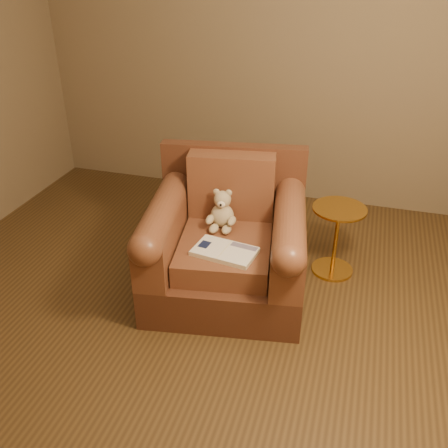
# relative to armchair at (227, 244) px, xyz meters

# --- Properties ---
(floor) EXTENTS (4.00, 4.00, 0.00)m
(floor) POSITION_rel_armchair_xyz_m (-0.13, -0.46, -0.35)
(floor) COLOR #4C341A
(floor) RESTS_ON ground
(room) EXTENTS (4.02, 4.02, 2.71)m
(room) POSITION_rel_armchair_xyz_m (-0.13, -0.46, 1.37)
(room) COLOR #78634A
(room) RESTS_ON ground
(armchair) EXTENTS (1.13, 1.09, 0.90)m
(armchair) POSITION_rel_armchair_xyz_m (0.00, 0.00, 0.00)
(armchair) COLOR #512A1B
(armchair) RESTS_ON floor
(teddy_bear) EXTENTS (0.19, 0.22, 0.27)m
(teddy_bear) POSITION_rel_armchair_xyz_m (-0.06, 0.07, 0.18)
(teddy_bear) COLOR tan
(teddy_bear) RESTS_ON armchair
(guidebook) EXTENTS (0.41, 0.28, 0.03)m
(guidebook) POSITION_rel_armchair_xyz_m (0.05, -0.24, 0.10)
(guidebook) COLOR beige
(guidebook) RESTS_ON armchair
(side_table) EXTENTS (0.37, 0.37, 0.52)m
(side_table) POSITION_rel_armchair_xyz_m (0.68, 0.39, -0.07)
(side_table) COLOR gold
(side_table) RESTS_ON floor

